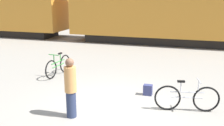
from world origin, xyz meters
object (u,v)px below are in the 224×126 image
(bicycle_silver, at_px, (187,98))
(backpack, at_px, (148,90))
(bicycle_green, at_px, (58,66))
(person_in_tan, at_px, (71,88))

(bicycle_silver, bearing_deg, backpack, 144.71)
(bicycle_green, relative_size, bicycle_silver, 0.99)
(bicycle_green, bearing_deg, person_in_tan, -56.46)
(bicycle_silver, height_order, backpack, bicycle_silver)
(backpack, bearing_deg, person_in_tan, -127.62)
(person_in_tan, distance_m, backpack, 2.77)
(bicycle_silver, bearing_deg, bicycle_green, 158.84)
(bicycle_silver, xyz_separation_m, person_in_tan, (-2.87, -1.28, 0.42))
(bicycle_green, distance_m, backpack, 3.93)
(bicycle_green, distance_m, person_in_tan, 3.87)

